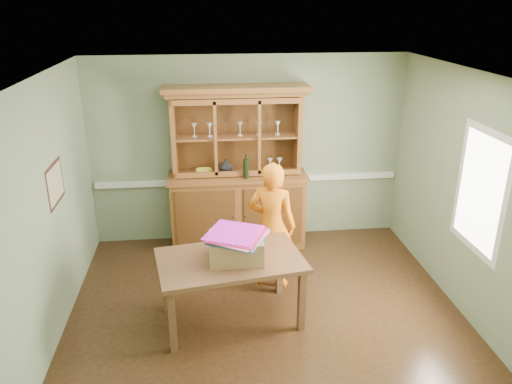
{
  "coord_description": "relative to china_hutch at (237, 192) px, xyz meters",
  "views": [
    {
      "loc": [
        -0.65,
        -4.9,
        3.4
      ],
      "look_at": [
        -0.06,
        0.4,
        1.32
      ],
      "focal_mm": 35.0,
      "sensor_mm": 36.0,
      "label": 1
    }
  ],
  "objects": [
    {
      "name": "kite_stack",
      "position": [
        -0.16,
        -1.94,
        0.26
      ],
      "size": [
        0.71,
        0.71,
        0.06
      ],
      "rotation": [
        0.0,
        0.0,
        1.1
      ],
      "color": "blue",
      "rests_on": "cardboard_box"
    },
    {
      "name": "china_hutch",
      "position": [
        0.0,
        0.0,
        0.0
      ],
      "size": [
        1.97,
        0.65,
        2.31
      ],
      "color": "brown",
      "rests_on": "floor"
    },
    {
      "name": "person",
      "position": [
        0.33,
        -1.17,
        -0.0
      ],
      "size": [
        0.69,
        0.57,
        1.61
      ],
      "primitive_type": "imported",
      "rotation": [
        0.0,
        0.0,
        2.79
      ],
      "color": "orange",
      "rests_on": "floor"
    },
    {
      "name": "wall_back",
      "position": [
        0.18,
        0.26,
        0.54
      ],
      "size": [
        4.5,
        0.0,
        4.5
      ],
      "primitive_type": "plane",
      "rotation": [
        1.57,
        0.0,
        0.0
      ],
      "color": "gray",
      "rests_on": "floor"
    },
    {
      "name": "wall_right",
      "position": [
        2.43,
        -1.74,
        0.54
      ],
      "size": [
        0.0,
        4.0,
        4.0
      ],
      "primitive_type": "plane",
      "rotation": [
        1.57,
        0.0,
        -1.57
      ],
      "color": "gray",
      "rests_on": "floor"
    },
    {
      "name": "dining_table",
      "position": [
        -0.22,
        -1.88,
        -0.13
      ],
      "size": [
        1.68,
        1.17,
        0.78
      ],
      "rotation": [
        0.0,
        0.0,
        0.16
      ],
      "color": "brown",
      "rests_on": "floor"
    },
    {
      "name": "chair_rail",
      "position": [
        0.18,
        0.24,
        0.09
      ],
      "size": [
        4.41,
        0.05,
        0.08
      ],
      "primitive_type": "cube",
      "color": "white",
      "rests_on": "wall_back"
    },
    {
      "name": "wall_front",
      "position": [
        0.18,
        -3.74,
        0.54
      ],
      "size": [
        4.5,
        0.0,
        4.5
      ],
      "primitive_type": "plane",
      "rotation": [
        -1.57,
        0.0,
        0.0
      ],
      "color": "gray",
      "rests_on": "floor"
    },
    {
      "name": "framed_map",
      "position": [
        -2.05,
        -1.44,
        0.74
      ],
      "size": [
        0.03,
        0.6,
        0.46
      ],
      "color": "#372116",
      "rests_on": "wall_left"
    },
    {
      "name": "window_panel",
      "position": [
        2.41,
        -2.04,
        0.69
      ],
      "size": [
        0.03,
        0.96,
        1.36
      ],
      "color": "white",
      "rests_on": "wall_right"
    },
    {
      "name": "ceiling",
      "position": [
        0.18,
        -1.74,
        1.89
      ],
      "size": [
        4.5,
        4.5,
        0.0
      ],
      "primitive_type": "plane",
      "rotation": [
        3.14,
        0.0,
        0.0
      ],
      "color": "white",
      "rests_on": "wall_back"
    },
    {
      "name": "cardboard_box",
      "position": [
        -0.16,
        -1.9,
        0.1
      ],
      "size": [
        0.58,
        0.47,
        0.26
      ],
      "primitive_type": "cube",
      "rotation": [
        0.0,
        0.0,
        -0.04
      ],
      "color": "tan",
      "rests_on": "dining_table"
    },
    {
      "name": "wall_left",
      "position": [
        -2.07,
        -1.74,
        0.54
      ],
      "size": [
        0.0,
        4.0,
        4.0
      ],
      "primitive_type": "plane",
      "rotation": [
        1.57,
        0.0,
        1.57
      ],
      "color": "gray",
      "rests_on": "floor"
    },
    {
      "name": "floor",
      "position": [
        0.18,
        -1.74,
        -0.81
      ],
      "size": [
        4.5,
        4.5,
        0.0
      ],
      "primitive_type": "plane",
      "color": "#422A15",
      "rests_on": "ground"
    }
  ]
}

